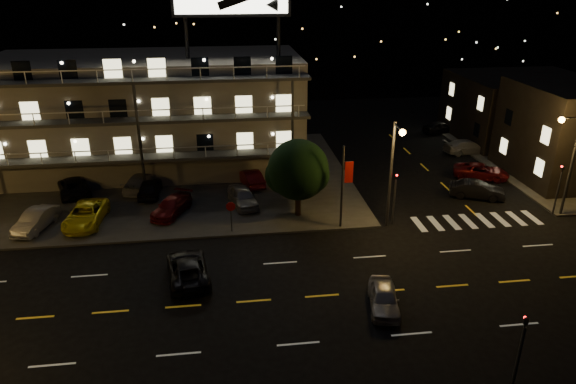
{
  "coord_description": "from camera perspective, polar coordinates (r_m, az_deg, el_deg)",
  "views": [
    {
      "loc": [
        -3.23,
        -24.73,
        17.38
      ],
      "look_at": [
        1.03,
        8.0,
        3.28
      ],
      "focal_mm": 32.0,
      "sensor_mm": 36.0,
      "label": 1
    }
  ],
  "objects": [
    {
      "name": "ground",
      "position": [
        30.4,
        0.02,
        -11.75
      ],
      "size": [
        140.0,
        140.0,
        0.0
      ],
      "primitive_type": "plane",
      "color": "black",
      "rests_on": "ground"
    },
    {
      "name": "curb_nw",
      "position": [
        49.16,
        -19.56,
        1.12
      ],
      "size": [
        44.0,
        24.0,
        0.15
      ],
      "primitive_type": "cube",
      "color": "#353432",
      "rests_on": "ground"
    },
    {
      "name": "curb_ne",
      "position": [
        58.35,
        27.8,
        3.14
      ],
      "size": [
        16.0,
        24.0,
        0.15
      ],
      "primitive_type": "cube",
      "color": "#353432",
      "rests_on": "ground"
    },
    {
      "name": "motel",
      "position": [
        50.53,
        -15.01,
        8.56
      ],
      "size": [
        28.0,
        13.8,
        18.1
      ],
      "color": "gray",
      "rests_on": "ground"
    },
    {
      "name": "side_bldg_back",
      "position": [
        63.85,
        24.44,
        8.52
      ],
      "size": [
        14.06,
        12.0,
        7.0
      ],
      "color": "black",
      "rests_on": "ground"
    },
    {
      "name": "hill_backdrop",
      "position": [
        93.73,
        -9.61,
        19.27
      ],
      "size": [
        120.0,
        25.0,
        24.0
      ],
      "color": "black",
      "rests_on": "ground"
    },
    {
      "name": "streetlight_nc",
      "position": [
        36.86,
        11.62,
        2.95
      ],
      "size": [
        0.44,
        1.92,
        8.0
      ],
      "color": "#2D2D30",
      "rests_on": "ground"
    },
    {
      "name": "streetlight_ne",
      "position": [
        43.46,
        28.79,
        3.6
      ],
      "size": [
        1.92,
        0.44,
        8.0
      ],
      "color": "#2D2D30",
      "rests_on": "ground"
    },
    {
      "name": "signal_nw",
      "position": [
        38.38,
        11.78,
        -0.09
      ],
      "size": [
        0.2,
        0.27,
        4.6
      ],
      "color": "#2D2D30",
      "rests_on": "ground"
    },
    {
      "name": "signal_sw",
      "position": [
        25.15,
        24.44,
        -15.4
      ],
      "size": [
        0.2,
        0.27,
        4.6
      ],
      "color": "#2D2D30",
      "rests_on": "ground"
    },
    {
      "name": "signal_ne",
      "position": [
        44.27,
        27.91,
        0.78
      ],
      "size": [
        0.27,
        0.2,
        4.6
      ],
      "color": "#2D2D30",
      "rests_on": "ground"
    },
    {
      "name": "banner_north",
      "position": [
        36.9,
        6.17,
        0.77
      ],
      "size": [
        0.83,
        0.16,
        6.4
      ],
      "color": "#2D2D30",
      "rests_on": "ground"
    },
    {
      "name": "stop_sign",
      "position": [
        36.8,
        -6.36,
        -2.22
      ],
      "size": [
        0.91,
        0.11,
        2.61
      ],
      "color": "#2D2D30",
      "rests_on": "ground"
    },
    {
      "name": "tree",
      "position": [
        38.39,
        1.08,
        2.3
      ],
      "size": [
        4.79,
        4.61,
        6.03
      ],
      "color": "black",
      "rests_on": "curb_nw"
    },
    {
      "name": "lot_car_1",
      "position": [
        41.62,
        -26.23,
        -2.81
      ],
      "size": [
        2.51,
        4.53,
        1.41
      ],
      "primitive_type": "imported",
      "rotation": [
        0.0,
        0.0,
        -0.25
      ],
      "color": "gray",
      "rests_on": "curb_nw"
    },
    {
      "name": "lot_car_2",
      "position": [
        40.99,
        -21.56,
        -2.35
      ],
      "size": [
        2.74,
        5.37,
        1.45
      ],
      "primitive_type": "imported",
      "rotation": [
        0.0,
        0.0,
        -0.07
      ],
      "color": "yellow",
      "rests_on": "curb_nw"
    },
    {
      "name": "lot_car_3",
      "position": [
        40.67,
        -12.8,
        -1.56
      ],
      "size": [
        3.46,
        4.8,
        1.29
      ],
      "primitive_type": "imported",
      "rotation": [
        0.0,
        0.0,
        -0.42
      ],
      "color": "#610D10",
      "rests_on": "curb_nw"
    },
    {
      "name": "lot_car_4",
      "position": [
        41.3,
        -5.03,
        -0.51
      ],
      "size": [
        2.69,
        4.59,
        1.47
      ],
      "primitive_type": "imported",
      "rotation": [
        0.0,
        0.0,
        0.24
      ],
      "color": "gray",
      "rests_on": "curb_nw"
    },
    {
      "name": "lot_car_6",
      "position": [
        47.15,
        -22.78,
        0.73
      ],
      "size": [
        3.96,
        5.6,
        1.42
      ],
      "primitive_type": "imported",
      "rotation": [
        0.0,
        0.0,
        3.49
      ],
      "color": "black",
      "rests_on": "curb_nw"
    },
    {
      "name": "lot_car_7",
      "position": [
        45.91,
        -15.94,
        1.13
      ],
      "size": [
        3.17,
        5.33,
        1.45
      ],
      "primitive_type": "imported",
      "rotation": [
        0.0,
        0.0,
        2.9
      ],
      "color": "gray",
      "rests_on": "curb_nw"
    },
    {
      "name": "lot_car_8",
      "position": [
        44.45,
        -15.12,
        0.48
      ],
      "size": [
        1.81,
        4.26,
        1.44
      ],
      "primitive_type": "imported",
      "rotation": [
        0.0,
        0.0,
        3.12
      ],
      "color": "black",
      "rests_on": "curb_nw"
    },
    {
      "name": "lot_car_9",
      "position": [
        45.24,
        -4.2,
        1.63
      ],
      "size": [
        2.47,
        4.5,
        1.41
      ],
      "primitive_type": "imported",
      "rotation": [
        0.0,
        0.0,
        3.38
      ],
      "color": "#610D10",
      "rests_on": "curb_nw"
    },
    {
      "name": "side_car_0",
      "position": [
        45.65,
        20.27,
        0.23
      ],
      "size": [
        4.65,
        3.09,
        1.45
      ],
      "primitive_type": "imported",
      "rotation": [
        0.0,
        0.0,
        1.18
      ],
      "color": "black",
      "rests_on": "ground"
    },
    {
      "name": "side_car_1",
      "position": [
        50.24,
        20.66,
        2.17
      ],
      "size": [
        5.38,
        4.03,
        1.36
      ],
      "primitive_type": "imported",
      "rotation": [
        0.0,
        0.0,
        1.16
      ],
      "color": "#610D10",
      "rests_on": "ground"
    },
    {
      "name": "side_car_2",
      "position": [
        56.91,
        19.29,
        4.78
      ],
      "size": [
        5.07,
        2.38,
        1.43
      ],
      "primitive_type": "imported",
      "rotation": [
        0.0,
        0.0,
        1.65
      ],
      "color": "gray",
      "rests_on": "ground"
    },
    {
      "name": "side_car_3",
      "position": [
        63.39,
        16.56,
        6.92
      ],
      "size": [
        4.48,
        2.63,
        1.43
      ],
      "primitive_type": "imported",
      "rotation": [
        0.0,
        0.0,
        1.81
      ],
      "color": "black",
      "rests_on": "ground"
    },
    {
      "name": "road_car_east",
      "position": [
        29.8,
        10.58,
        -11.45
      ],
      "size": [
        2.29,
        4.13,
        1.33
      ],
      "primitive_type": "imported",
      "rotation": [
        0.0,
        0.0,
        -0.19
      ],
      "color": "gray",
      "rests_on": "ground"
    },
    {
      "name": "road_car_west",
      "position": [
        32.38,
        -11.09,
        -8.34
      ],
      "size": [
        3.07,
        5.41,
        1.43
      ],
      "primitive_type": "imported",
      "rotation": [
        0.0,
        0.0,
        3.28
      ],
      "color": "black",
      "rests_on": "ground"
    }
  ]
}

